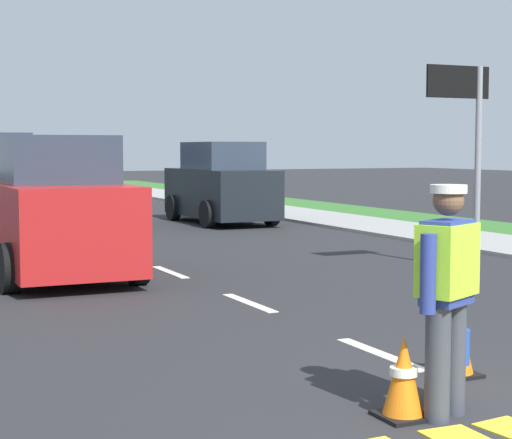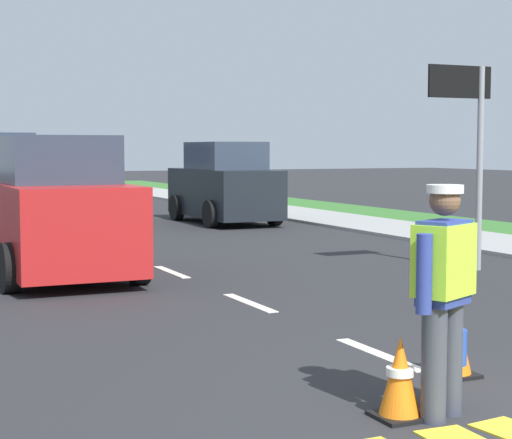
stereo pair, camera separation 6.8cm
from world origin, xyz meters
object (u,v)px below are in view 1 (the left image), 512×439
object	(u,v)px
traffic_cone_near	(456,338)
car_parked_far	(221,186)
lane_direction_sign	(466,117)
car_outgoing_far	(66,179)
road_worker	(447,288)
car_oncoming_lead	(55,212)
traffic_cone_far	(404,378)

from	to	relation	value
traffic_cone_near	car_parked_far	distance (m)	15.54
lane_direction_sign	car_outgoing_far	size ratio (longest dim) A/B	0.78
traffic_cone_near	car_parked_far	xyz separation A→B (m)	(4.04, 14.99, 0.64)
car_parked_far	lane_direction_sign	bearing A→B (deg)	-89.56
road_worker	car_oncoming_lead	xyz separation A→B (m)	(-1.08, 8.07, 0.05)
traffic_cone_far	car_parked_far	xyz separation A→B (m)	(5.11, 15.79, 0.68)
car_parked_far	car_oncoming_lead	bearing A→B (deg)	-127.04
traffic_cone_far	car_parked_far	size ratio (longest dim) A/B	0.15
traffic_cone_near	car_outgoing_far	bearing A→B (deg)	86.07
road_worker	car_outgoing_far	size ratio (longest dim) A/B	0.41
lane_direction_sign	car_parked_far	bearing A→B (deg)	90.44
lane_direction_sign	car_oncoming_lead	bearing A→B (deg)	161.43
lane_direction_sign	road_worker	bearing A→B (deg)	-128.90
lane_direction_sign	traffic_cone_near	xyz separation A→B (m)	(-4.12, -5.17, -2.08)
road_worker	traffic_cone_near	xyz separation A→B (m)	(0.77, 0.89, -0.61)
lane_direction_sign	traffic_cone_near	bearing A→B (deg)	-128.54
lane_direction_sign	car_parked_far	distance (m)	9.93
traffic_cone_near	lane_direction_sign	bearing A→B (deg)	51.46
traffic_cone_far	car_parked_far	bearing A→B (deg)	72.07
car_outgoing_far	lane_direction_sign	bearing A→B (deg)	-80.83
lane_direction_sign	car_parked_far	size ratio (longest dim) A/B	0.79
car_outgoing_far	traffic_cone_far	bearing A→B (deg)	-96.51
car_outgoing_far	car_oncoming_lead	world-z (taller)	car_oncoming_lead
car_oncoming_lead	road_worker	bearing A→B (deg)	-82.36
traffic_cone_near	car_oncoming_lead	xyz separation A→B (m)	(-1.86, 7.18, 0.65)
traffic_cone_near	traffic_cone_far	bearing A→B (deg)	-143.39
road_worker	car_parked_far	bearing A→B (deg)	73.13
car_oncoming_lead	lane_direction_sign	bearing A→B (deg)	-18.57
lane_direction_sign	traffic_cone_far	world-z (taller)	lane_direction_sign
lane_direction_sign	traffic_cone_near	world-z (taller)	lane_direction_sign
traffic_cone_near	car_outgoing_far	distance (m)	21.58
road_worker	lane_direction_sign	distance (m)	7.93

